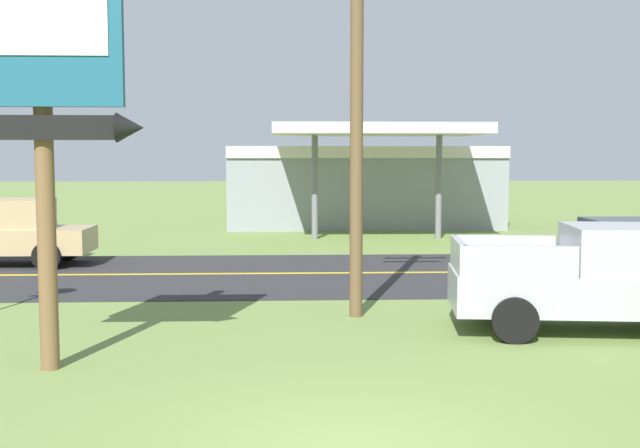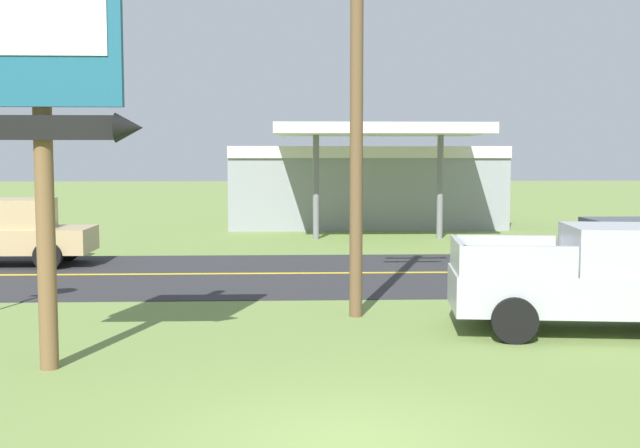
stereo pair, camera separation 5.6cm
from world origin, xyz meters
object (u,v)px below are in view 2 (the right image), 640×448
at_px(motel_sign, 43,82).
at_px(car_grey_mid_lane, 625,251).
at_px(utility_pole, 357,77).
at_px(gas_station, 364,183).
at_px(pickup_tan_on_road, 4,233).
at_px(pickup_silver_parked_on_lawn, 599,280).

xyz_separation_m(motel_sign, car_grey_mid_lane, (12.04, 7.67, -3.47)).
xyz_separation_m(utility_pole, car_grey_mid_lane, (7.12, 3.78, -3.93)).
distance_m(utility_pole, car_grey_mid_lane, 8.97).
height_order(utility_pole, gas_station, utility_pole).
relative_size(motel_sign, utility_pole, 0.72).
bearing_deg(pickup_tan_on_road, pickup_silver_parked_on_lawn, -33.94).
xyz_separation_m(utility_pole, gas_station, (2.14, 20.51, -2.82)).
bearing_deg(pickup_silver_parked_on_lawn, motel_sign, -166.23).
height_order(utility_pole, car_grey_mid_lane, utility_pole).
relative_size(utility_pole, gas_station, 0.74).
height_order(gas_station, car_grey_mid_lane, gas_station).
distance_m(pickup_tan_on_road, car_grey_mid_lane, 17.24).
bearing_deg(car_grey_mid_lane, pickup_silver_parked_on_lawn, -117.41).
bearing_deg(gas_station, pickup_tan_on_road, -132.82).
relative_size(gas_station, car_grey_mid_lane, 2.86).
bearing_deg(pickup_silver_parked_on_lawn, pickup_tan_on_road, 146.06).
xyz_separation_m(pickup_silver_parked_on_lawn, pickup_tan_on_road, (-13.97, 9.40, 0.00)).
xyz_separation_m(motel_sign, gas_station, (7.07, 24.40, -2.36)).
bearing_deg(gas_station, car_grey_mid_lane, -73.45).
bearing_deg(gas_station, pickup_silver_parked_on_lawn, -84.39).
height_order(pickup_silver_parked_on_lawn, car_grey_mid_lane, pickup_silver_parked_on_lawn).
bearing_deg(car_grey_mid_lane, gas_station, 106.55).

